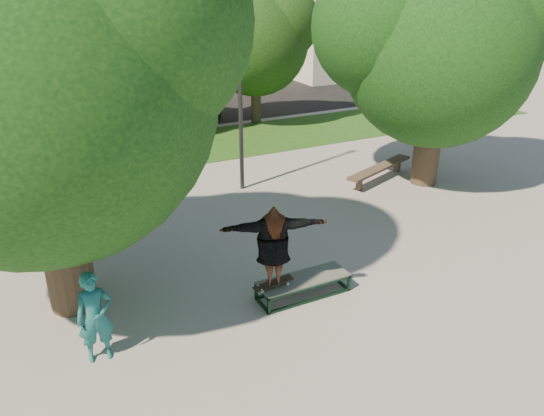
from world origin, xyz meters
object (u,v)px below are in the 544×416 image
tree_right (436,39)px  grind_box (303,286)px  car_silver_b (180,101)px  car_dark (119,102)px  tree_left (26,64)px  bystander (95,317)px  bench (380,169)px  car_grey (180,98)px  lamppost (240,78)px

tree_right → grind_box: tree_right is taller
car_silver_b → car_dark: bearing=173.1°
tree_left → bystander: tree_left is taller
bench → car_grey: (-2.81, 10.53, 0.34)m
lamppost → grind_box: bearing=-102.0°
bench → bystander: bearing=-174.2°
tree_left → car_dark: 14.15m
tree_left → car_dark: bearing=73.9°
lamppost → car_silver_b: bearing=83.4°
tree_right → car_dark: tree_right is taller
grind_box → car_grey: car_grey is taller
bystander → bench: 10.04m
bench → car_dark: size_ratio=0.57×
tree_left → bench: (9.23, 2.64, -4.05)m
bench → car_grey: bearing=84.2°
grind_box → tree_left: bearing=157.1°
car_silver_b → tree_left: bearing=-118.6°
tree_right → car_silver_b: (-3.86, 10.96, -3.46)m
tree_left → car_silver_b: bearing=63.9°
tree_right → car_dark: size_ratio=1.30×
lamppost → car_dark: (-1.50, 9.24, -2.32)m
tree_right → bench: tree_right is taller
bystander → car_grey: bearing=69.7°
lamppost → car_silver_b: (1.05, 9.05, -2.51)m
car_dark → tree_right: bearing=-60.5°
grind_box → bench: (5.14, 4.38, 0.18)m
lamppost → bystander: size_ratio=3.91×
lamppost → bystander: (-5.04, -5.75, -2.37)m
car_dark → car_grey: size_ratio=0.98×
tree_left → bench: size_ratio=2.50×
lamppost → car_dark: lamppost is taller
grind_box → car_dark: car_dark is taller
bench → car_grey: size_ratio=0.55×
car_silver_b → car_grey: bearing=69.0°
grind_box → bench: bench is taller
lamppost → car_grey: 9.65m
bench → car_grey: 10.91m
grind_box → bench: size_ratio=0.63×
car_dark → bench: bearing=-63.0°
grind_box → car_silver_b: size_ratio=0.41×
car_grey → tree_left: bearing=-117.4°
bench → tree_left: bearing=175.2°
car_dark → car_silver_b: (2.55, -0.19, -0.19)m
tree_left → tree_right: 10.41m
tree_right → grind_box: 8.16m
tree_left → car_silver_b: tree_left is taller
bystander → car_dark: 15.40m
lamppost → grind_box: size_ratio=3.39×
grind_box → bystander: bystander is taller
tree_left → lamppost: (5.29, 3.91, -1.27)m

